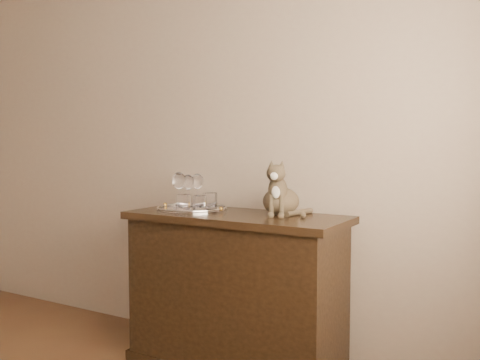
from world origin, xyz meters
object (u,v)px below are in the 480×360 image
object	(u,v)px
tray	(192,209)
wine_glass_a	(188,191)
wine_glass_c	(179,190)
sideboard	(236,291)
tumbler_b	(184,203)
cat	(281,187)
tumbler_c	(210,201)
tumbler_a	(200,203)
wine_glass_b	(197,190)

from	to	relation	value
tray	wine_glass_a	bearing A→B (deg)	138.03
tray	wine_glass_c	world-z (taller)	wine_glass_c
sideboard	wine_glass_c	size ratio (longest dim) A/B	5.78
wine_glass_c	tumbler_b	distance (m)	0.14
cat	tumbler_c	bearing A→B (deg)	171.43
sideboard	tumbler_b	xyz separation A→B (m)	(-0.28, -0.10, 0.48)
wine_glass_c	tumbler_c	world-z (taller)	wine_glass_c
tray	tumbler_a	bearing A→B (deg)	-34.23
wine_glass_b	tumbler_a	xyz separation A→B (m)	(0.14, -0.18, -0.05)
wine_glass_c	tray	bearing A→B (deg)	23.09
tray	tumbler_c	size ratio (longest dim) A/B	4.37
wine_glass_c	tumbler_b	size ratio (longest dim) A/B	2.29
wine_glass_b	tumbler_b	world-z (taller)	wine_glass_b
wine_glass_c	sideboard	bearing A→B (deg)	1.31
tumbler_a	tumbler_c	size ratio (longest dim) A/B	0.91
sideboard	tumbler_c	xyz separation A→B (m)	(-0.20, 0.05, 0.48)
wine_glass_a	tumbler_a	distance (m)	0.23
tumbler_a	cat	bearing A→B (deg)	16.56
wine_glass_a	tumbler_b	xyz separation A→B (m)	(0.10, -0.18, -0.05)
tray	cat	size ratio (longest dim) A/B	1.36
tumbler_a	tumbler_c	bearing A→B (deg)	87.69
wine_glass_c	tumbler_c	distance (m)	0.19
tumbler_a	wine_glass_b	bearing A→B (deg)	128.11
tray	tumbler_c	world-z (taller)	tumbler_c
wine_glass_b	tumbler_c	xyz separation A→B (m)	(0.14, -0.08, -0.05)
sideboard	tumbler_a	bearing A→B (deg)	-167.48
wine_glass_a	wine_glass_b	distance (m)	0.05
tumbler_b	cat	bearing A→B (deg)	19.42
wine_glass_c	tumbler_a	world-z (taller)	wine_glass_c
wine_glass_b	sideboard	bearing A→B (deg)	-20.65
tumbler_b	tray	bearing A→B (deg)	103.32
tray	wine_glass_c	xyz separation A→B (m)	(-0.07, -0.03, 0.11)
wine_glass_b	tumbler_c	bearing A→B (deg)	-29.47
sideboard	tumbler_a	distance (m)	0.52
sideboard	tumbler_a	size ratio (longest dim) A/B	14.37
tumbler_b	tumbler_c	bearing A→B (deg)	62.60
sideboard	tumbler_c	bearing A→B (deg)	166.22
wine_glass_b	tumbler_c	size ratio (longest dim) A/B	2.10
tray	tumbler_b	xyz separation A→B (m)	(0.03, -0.12, 0.05)
wine_glass_a	wine_glass_c	xyz separation A→B (m)	(0.01, -0.10, 0.01)
wine_glass_a	cat	bearing A→B (deg)	-0.64
tray	wine_glass_b	size ratio (longest dim) A/B	2.08
wine_glass_a	wine_glass_b	world-z (taller)	wine_glass_b
tumbler_a	tumbler_c	world-z (taller)	tumbler_c
tumbler_b	wine_glass_b	bearing A→B (deg)	106.52
sideboard	tumbler_b	world-z (taller)	tumbler_b
wine_glass_b	tumbler_b	bearing A→B (deg)	-73.48
sideboard	wine_glass_c	bearing A→B (deg)	-178.69
sideboard	tray	xyz separation A→B (m)	(-0.31, 0.02, 0.43)
tray	wine_glass_b	world-z (taller)	wine_glass_b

